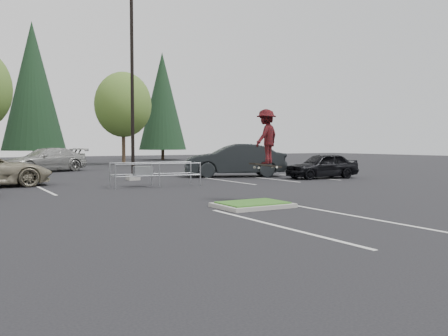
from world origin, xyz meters
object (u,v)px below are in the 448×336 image
conif_c (162,101)px  cart_corral (146,171)px  light_pole (132,93)px  skateboarder (266,137)px  car_r_charc (235,160)px  car_far_silver (47,160)px  car_r_black (322,166)px  decid_c (123,107)px  conif_b (33,86)px

conif_c → cart_corral: 35.09m
light_pole → skateboarder: (0.70, -11.00, -2.40)m
car_r_charc → car_far_silver: 13.53m
car_far_silver → car_r_black: bearing=19.9°
cart_corral → skateboarder: bearing=-70.1°
decid_c → conif_c: bearing=50.4°
conif_b → decid_c: bearing=-60.7°
decid_c → car_r_black: 22.75m
light_pole → car_far_silver: 10.97m
decid_c → conif_b: 12.51m
cart_corral → car_r_black: (10.32, -0.16, 0.02)m
skateboarder → conif_c: bearing=-135.9°
decid_c → conif_c: 12.65m
decid_c → car_r_black: bearing=-79.6°
conif_b → car_r_black: conif_b is taller
light_pole → conif_c: conif_c is taller
conif_b → skateboarder: (1.20, -39.50, -5.69)m
decid_c → skateboarder: decid_c is taller
light_pole → car_r_black: light_pole is taller
conif_c → cart_corral: bearing=-114.5°
car_r_black → conif_b: bearing=-156.9°
decid_c → cart_corral: 23.12m
decid_c → car_far_silver: 12.06m
decid_c → car_r_charc: decid_c is taller
light_pole → skateboarder: light_pole is taller
light_pole → car_r_black: size_ratio=2.45×
conif_b → car_far_silver: size_ratio=2.58×
decid_c → conif_c: size_ratio=0.67×
car_r_black → decid_c: bearing=-163.6°
decid_c → cart_corral: (-6.31, -21.77, -4.56)m
car_r_charc → skateboarder: bearing=-3.2°
conif_c → car_r_black: 32.44m
light_pole → skateboarder: size_ratio=5.13×
decid_c → conif_b: bearing=119.3°
cart_corral → car_r_black: bearing=6.9°
light_pole → conif_b: size_ratio=0.70×
light_pole → conif_b: 28.69m
conif_b → light_pole: bearing=-89.0°
conif_c → skateboarder: conif_c is taller
conif_b → car_r_charc: size_ratio=2.50×
decid_c → car_r_charc: size_ratio=1.44×
skateboarder → car_r_charc: skateboarder is taller
car_r_black → car_far_silver: (-12.03, 14.10, 0.11)m
cart_corral → decid_c: bearing=81.6°
cart_corral → car_far_silver: (-1.72, 13.94, 0.13)m
light_pole → car_r_black: 11.04m
conif_b → car_r_charc: (6.50, -29.00, -6.89)m
car_r_charc → car_r_black: size_ratio=1.40×
decid_c → car_far_silver: size_ratio=1.49×
light_pole → conif_b: conif_b is taller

